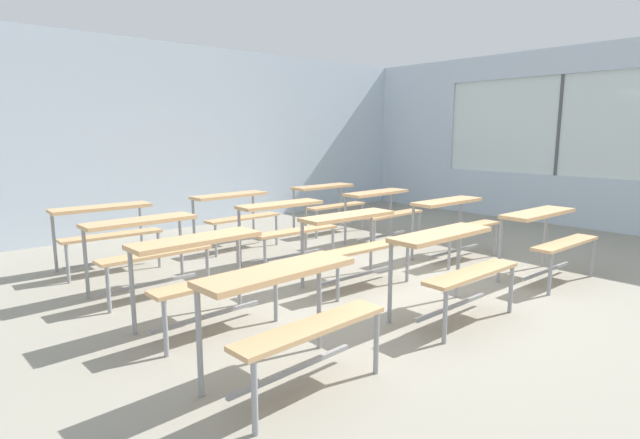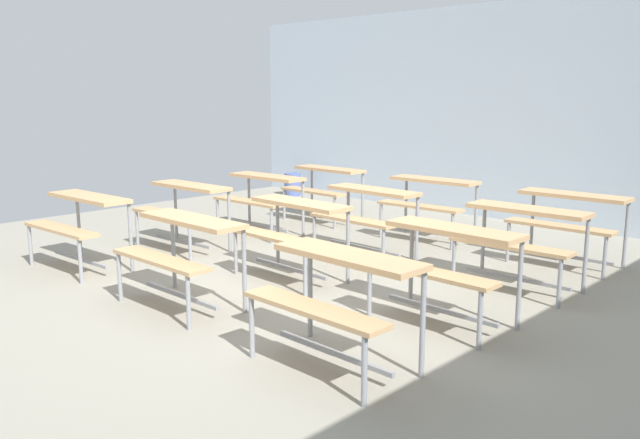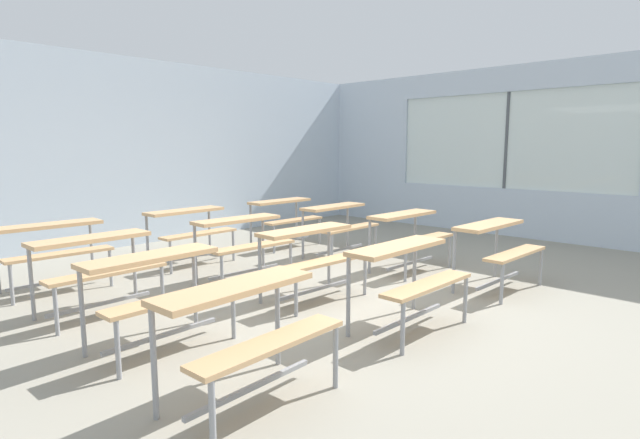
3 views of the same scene
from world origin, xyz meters
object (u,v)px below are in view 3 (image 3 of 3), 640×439
at_px(desk_bench_r1c0, 158,279).
at_px(desk_bench_r3c0, 53,240).
at_px(desk_bench_r2c0, 96,256).
at_px(desk_bench_r2c2, 339,218).
at_px(desk_bench_r0c1, 408,266).
at_px(desk_bench_r1c1, 312,246).
at_px(desk_bench_r1c2, 409,227).
at_px(desk_bench_r0c2, 498,240).
at_px(desk_bench_r0c0, 247,316).
at_px(desk_bench_r3c2, 285,211).
at_px(desk_bench_r2c1, 243,234).
at_px(desk_bench_r3c1, 190,223).

relative_size(desk_bench_r1c0, desk_bench_r3c0, 1.00).
height_order(desk_bench_r2c0, desk_bench_r2c2, same).
distance_m(desk_bench_r0c1, desk_bench_r2c2, 3.00).
height_order(desk_bench_r1c1, desk_bench_r2c2, same).
height_order(desk_bench_r1c2, desk_bench_r2c0, same).
xyz_separation_m(desk_bench_r0c2, desk_bench_r3c0, (-3.46, 3.57, 0.00)).
xyz_separation_m(desk_bench_r1c1, desk_bench_r2c0, (-1.76, 1.15, 0.00)).
xyz_separation_m(desk_bench_r0c0, desk_bench_r1c0, (0.06, 1.21, 0.00)).
xyz_separation_m(desk_bench_r2c2, desk_bench_r3c2, (-0.04, 1.13, 0.00)).
height_order(desk_bench_r0c2, desk_bench_r1c2, same).
bearing_deg(desk_bench_r0c0, desk_bench_r2c1, 50.41).
height_order(desk_bench_r0c0, desk_bench_r2c2, same).
xyz_separation_m(desk_bench_r0c1, desk_bench_r2c2, (1.81, 2.40, 0.00)).
relative_size(desk_bench_r0c2, desk_bench_r2c0, 1.00).
bearing_deg(desk_bench_r3c1, desk_bench_r2c0, -148.16).
bearing_deg(desk_bench_r1c2, desk_bench_r2c0, 162.12).
bearing_deg(desk_bench_r2c2, desk_bench_r0c2, -92.44).
height_order(desk_bench_r1c1, desk_bench_r3c1, same).
xyz_separation_m(desk_bench_r1c0, desk_bench_r3c2, (3.47, 2.33, 0.00)).
bearing_deg(desk_bench_r0c1, desk_bench_r2c2, 52.99).
height_order(desk_bench_r0c0, desk_bench_r1c1, same).
distance_m(desk_bench_r1c0, desk_bench_r3c2, 4.18).
height_order(desk_bench_r0c1, desk_bench_r3c2, same).
relative_size(desk_bench_r0c2, desk_bench_r3c2, 1.01).
height_order(desk_bench_r0c1, desk_bench_r0c2, same).
distance_m(desk_bench_r2c1, desk_bench_r3c1, 1.19).
relative_size(desk_bench_r2c0, desk_bench_r3c1, 1.00).
bearing_deg(desk_bench_r0c1, desk_bench_r0c0, -179.97).
distance_m(desk_bench_r0c1, desk_bench_r3c2, 3.95).
bearing_deg(desk_bench_r1c0, desk_bench_r0c2, -21.31).
distance_m(desk_bench_r0c0, desk_bench_r3c0, 3.55).
xyz_separation_m(desk_bench_r1c2, desk_bench_r2c2, (0.01, 1.23, 0.00)).
xyz_separation_m(desk_bench_r2c0, desk_bench_r3c2, (3.47, 1.16, 0.00)).
bearing_deg(desk_bench_r0c2, desk_bench_r2c2, 89.97).
bearing_deg(desk_bench_r2c0, desk_bench_r3c2, 16.76).
relative_size(desk_bench_r0c1, desk_bench_r2c0, 0.99).
distance_m(desk_bench_r1c2, desk_bench_r3c2, 2.36).
relative_size(desk_bench_r0c2, desk_bench_r1c1, 0.99).
bearing_deg(desk_bench_r1c1, desk_bench_r3c1, 92.32).
relative_size(desk_bench_r3c0, desk_bench_r3c2, 1.01).
bearing_deg(desk_bench_r3c1, desk_bench_r2c2, -35.42).
bearing_deg(desk_bench_r1c0, desk_bench_r1c2, -2.23).
xyz_separation_m(desk_bench_r2c0, desk_bench_r3c0, (-0.00, 1.17, 0.00)).
bearing_deg(desk_bench_r1c1, desk_bench_r0c0, -144.15).
height_order(desk_bench_r2c1, desk_bench_r3c0, same).
distance_m(desk_bench_r3c1, desk_bench_r3c2, 1.73).
bearing_deg(desk_bench_r1c1, desk_bench_r1c2, 0.41).
bearing_deg(desk_bench_r1c2, desk_bench_r0c1, -145.77).
bearing_deg(desk_bench_r0c1, desk_bench_r3c1, 89.35).
height_order(desk_bench_r2c2, desk_bench_r3c1, same).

